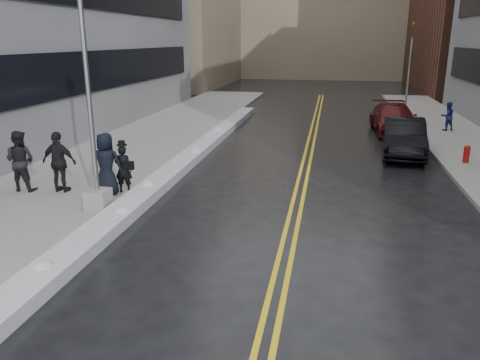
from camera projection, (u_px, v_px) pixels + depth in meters
The scene contains 16 objects.
ground at pixel (184, 250), 11.63m from camera, with size 160.00×160.00×0.00m, color black.
sidewalk_west at pixel (131, 149), 22.05m from camera, with size 5.50×50.00×0.15m, color gray.
lane_line_left at pixel (304, 158), 20.61m from camera, with size 0.12×50.00×0.01m, color gold.
lane_line_right at pixel (311, 159), 20.55m from camera, with size 0.12×50.00×0.01m, color gold.
snow_ridge at pixel (186, 161), 19.55m from camera, with size 0.90×30.00×0.34m, color silver.
building_west_far at pixel (167, 3), 53.21m from camera, with size 14.00×22.00×18.00m, color gray.
lamppost at pixel (92, 131), 13.38m from camera, with size 0.65×0.65×7.62m.
fire_hydrant at pixel (467, 153), 19.24m from camera, with size 0.26×0.26×0.73m.
traffic_signal at pixel (410, 65), 31.67m from camera, with size 0.16×0.20×6.00m.
pedestrian_fedora at pixel (123, 169), 15.36m from camera, with size 0.58×0.38×1.59m, color black.
pedestrian_b at pixel (20, 161), 15.54m from camera, with size 0.99×0.77×2.04m, color black.
pedestrian_c at pixel (106, 164), 15.12m from camera, with size 1.00×0.65×2.05m, color black.
pedestrian_d at pixel (59, 162), 15.37m from camera, with size 1.19×0.50×2.03m, color black.
pedestrian_east at pixel (447, 116), 25.98m from camera, with size 0.77×0.60×1.58m, color navy.
car_black at pixel (404, 137), 20.98m from camera, with size 1.73×4.97×1.64m, color black.
car_maroon at pixel (394, 119), 26.12m from camera, with size 2.21×5.44×1.58m, color #450B0C.
Camera 1 is at (3.37, -10.17, 5.04)m, focal length 35.00 mm.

